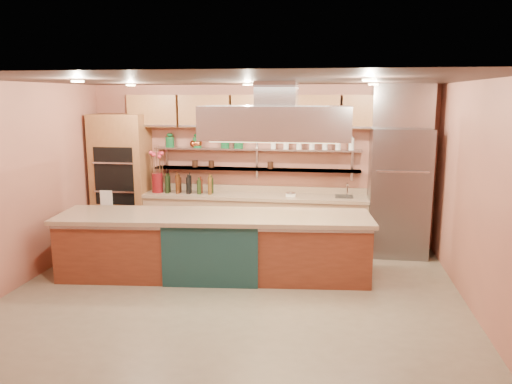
% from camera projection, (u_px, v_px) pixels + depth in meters
% --- Properties ---
extents(floor, '(6.00, 5.00, 0.02)m').
position_uv_depth(floor, '(233.00, 295.00, 6.65)').
color(floor, gray).
rests_on(floor, ground).
extents(ceiling, '(6.00, 5.00, 0.02)m').
position_uv_depth(ceiling, '(232.00, 80.00, 6.12)').
color(ceiling, black).
rests_on(ceiling, wall_back).
extents(wall_back, '(6.00, 0.04, 2.80)m').
position_uv_depth(wall_back, '(260.00, 165.00, 8.81)').
color(wall_back, '#AB6650').
rests_on(wall_back, floor).
extents(wall_front, '(6.00, 0.04, 2.80)m').
position_uv_depth(wall_front, '(171.00, 250.00, 3.96)').
color(wall_front, '#AB6650').
rests_on(wall_front, floor).
extents(wall_left, '(0.04, 5.00, 2.80)m').
position_uv_depth(wall_left, '(18.00, 186.00, 6.82)').
color(wall_left, '#AB6650').
rests_on(wall_left, floor).
extents(wall_right, '(0.04, 5.00, 2.80)m').
position_uv_depth(wall_right, '(479.00, 199.00, 5.95)').
color(wall_right, '#AB6650').
rests_on(wall_right, floor).
extents(oven_stack, '(0.95, 0.64, 2.30)m').
position_uv_depth(oven_stack, '(122.00, 179.00, 8.91)').
color(oven_stack, '#915D34').
rests_on(oven_stack, floor).
extents(refrigerator, '(0.95, 0.72, 2.10)m').
position_uv_depth(refrigerator, '(398.00, 192.00, 8.19)').
color(refrigerator, slate).
rests_on(refrigerator, floor).
extents(back_counter, '(3.84, 0.64, 0.93)m').
position_uv_depth(back_counter, '(255.00, 221.00, 8.71)').
color(back_counter, '#A38161').
rests_on(back_counter, floor).
extents(wall_shelf_lower, '(3.60, 0.26, 0.03)m').
position_uv_depth(wall_shelf_lower, '(256.00, 169.00, 8.70)').
color(wall_shelf_lower, '#AEB1B5').
rests_on(wall_shelf_lower, wall_back).
extents(wall_shelf_upper, '(3.60, 0.26, 0.03)m').
position_uv_depth(wall_shelf_upper, '(256.00, 149.00, 8.64)').
color(wall_shelf_upper, '#AEB1B5').
rests_on(wall_shelf_upper, wall_back).
extents(upper_cabinets, '(4.60, 0.36, 0.55)m').
position_uv_depth(upper_cabinets, '(259.00, 111.00, 8.46)').
color(upper_cabinets, '#915D34').
rests_on(upper_cabinets, wall_back).
extents(range_hood, '(2.00, 1.00, 0.45)m').
position_uv_depth(range_hood, '(277.00, 123.00, 6.81)').
color(range_hood, '#AEB1B5').
rests_on(range_hood, ceiling).
extents(ceiling_downlights, '(4.00, 2.80, 0.02)m').
position_uv_depth(ceiling_downlights, '(235.00, 83.00, 6.32)').
color(ceiling_downlights, '#FFE5A5').
rests_on(ceiling_downlights, ceiling).
extents(island, '(4.49, 1.37, 0.92)m').
position_uv_depth(island, '(214.00, 245.00, 7.28)').
color(island, brown).
rests_on(island, floor).
extents(flower_vase, '(0.23, 0.23, 0.34)m').
position_uv_depth(flower_vase, '(158.00, 183.00, 8.79)').
color(flower_vase, '#5A0D12').
rests_on(flower_vase, back_counter).
extents(oil_bottle_cluster, '(0.92, 0.41, 0.29)m').
position_uv_depth(oil_bottle_cluster, '(189.00, 185.00, 8.71)').
color(oil_bottle_cluster, black).
rests_on(oil_bottle_cluster, back_counter).
extents(kitchen_scale, '(0.19, 0.17, 0.09)m').
position_uv_depth(kitchen_scale, '(291.00, 194.00, 8.47)').
color(kitchen_scale, silver).
rests_on(kitchen_scale, back_counter).
extents(bar_faucet, '(0.04, 0.04, 0.23)m').
position_uv_depth(bar_faucet, '(347.00, 190.00, 8.41)').
color(bar_faucet, silver).
rests_on(bar_faucet, back_counter).
extents(copper_kettle, '(0.21, 0.21, 0.13)m').
position_uv_depth(copper_kettle, '(194.00, 144.00, 8.78)').
color(copper_kettle, '#BE572B').
rests_on(copper_kettle, wall_shelf_upper).
extents(green_canister, '(0.18, 0.18, 0.19)m').
position_uv_depth(green_canister, '(239.00, 143.00, 8.66)').
color(green_canister, '#104B24').
rests_on(green_canister, wall_shelf_upper).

